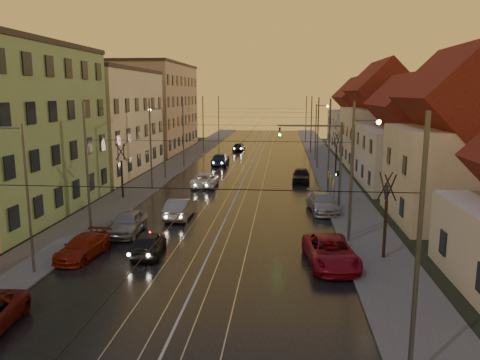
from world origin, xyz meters
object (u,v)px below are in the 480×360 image
(traffic_light_mast, at_px, (328,154))
(driving_car_0, at_px, (149,243))
(street_lamp_0, at_px, (21,184))
(parked_right_1, at_px, (323,203))
(parked_left_3, at_px, (127,223))
(street_lamp_3, at_px, (318,126))
(driving_car_3, at_px, (220,159))
(driving_car_1, at_px, (180,208))
(parked_left_2, at_px, (83,247))
(parked_right_2, at_px, (301,175))
(street_lamp_1, at_px, (357,166))
(driving_car_2, at_px, (205,180))
(street_lamp_2, at_px, (161,136))
(parked_right_0, at_px, (331,252))
(driving_car_4, at_px, (239,147))

(traffic_light_mast, xyz_separation_m, driving_car_0, (-11.58, -12.40, -3.89))
(street_lamp_0, bearing_deg, parked_right_1, 41.83)
(parked_left_3, height_order, parked_right_1, parked_left_3)
(street_lamp_3, height_order, parked_right_1, street_lamp_3)
(street_lamp_0, xyz_separation_m, street_lamp_3, (18.21, 44.00, 0.00))
(traffic_light_mast, distance_m, driving_car_3, 26.27)
(driving_car_1, height_order, parked_left_3, parked_left_3)
(parked_left_2, distance_m, parked_right_2, 28.22)
(street_lamp_1, relative_size, parked_left_3, 1.73)
(driving_car_1, bearing_deg, street_lamp_0, 66.27)
(street_lamp_0, xyz_separation_m, driving_car_3, (5.02, 39.01, -4.11))
(driving_car_2, height_order, parked_left_2, driving_car_2)
(street_lamp_0, relative_size, driving_car_2, 1.52)
(street_lamp_2, height_order, parked_right_1, street_lamp_2)
(driving_car_0, bearing_deg, traffic_light_mast, -138.58)
(driving_car_0, distance_m, parked_right_0, 10.67)
(street_lamp_3, distance_m, traffic_light_mast, 28.03)
(traffic_light_mast, bearing_deg, parked_right_0, -94.08)
(street_lamp_0, bearing_deg, street_lamp_1, 23.72)
(driving_car_0, relative_size, parked_right_0, 0.74)
(parked_right_0, bearing_deg, driving_car_3, 100.92)
(driving_car_4, bearing_deg, driving_car_2, 93.01)
(driving_car_4, distance_m, parked_right_1, 40.63)
(driving_car_3, distance_m, parked_left_3, 31.57)
(street_lamp_1, distance_m, parked_left_3, 15.85)
(parked_right_1, bearing_deg, driving_car_0, -141.57)
(parked_right_2, bearing_deg, driving_car_1, -119.58)
(parked_left_2, relative_size, parked_right_0, 0.79)
(driving_car_2, distance_m, parked_left_2, 21.77)
(street_lamp_0, height_order, parked_left_2, street_lamp_0)
(street_lamp_2, bearing_deg, parked_right_1, -38.00)
(traffic_light_mast, bearing_deg, parked_right_1, -110.60)
(street_lamp_0, distance_m, parked_left_2, 5.38)
(driving_car_3, bearing_deg, driving_car_1, 89.07)
(street_lamp_1, distance_m, driving_car_0, 14.06)
(street_lamp_2, xyz_separation_m, driving_car_4, (6.07, 26.16, -4.17))
(driving_car_3, relative_size, parked_right_1, 1.03)
(street_lamp_2, xyz_separation_m, parked_right_0, (16.16, -25.15, -4.11))
(parked_left_2, xyz_separation_m, parked_right_2, (13.55, 24.76, 0.14))
(driving_car_0, bearing_deg, parked_left_2, 7.24)
(street_lamp_0, distance_m, parked_right_1, 22.80)
(street_lamp_0, distance_m, street_lamp_1, 19.89)
(street_lamp_3, relative_size, driving_car_0, 1.93)
(driving_car_2, xyz_separation_m, parked_left_2, (-3.64, -21.46, -0.10))
(driving_car_1, height_order, driving_car_4, driving_car_1)
(traffic_light_mast, height_order, parked_right_1, traffic_light_mast)
(street_lamp_2, height_order, driving_car_3, street_lamp_2)
(street_lamp_3, bearing_deg, parked_right_1, -92.96)
(parked_right_1, distance_m, parked_right_2, 12.64)
(driving_car_4, bearing_deg, driving_car_3, 90.23)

